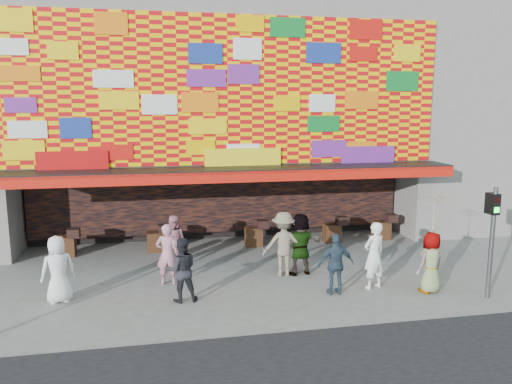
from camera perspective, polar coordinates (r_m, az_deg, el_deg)
ground at (r=13.90m, az=-0.76°, el=-11.55°), size 90.00×90.00×0.00m
shop_building at (r=21.03m, az=-4.87°, el=10.26°), size 15.20×9.40×10.00m
neighbor_right at (r=25.79m, az=25.83°, el=10.96°), size 11.00×8.00×12.00m
signal_right at (r=14.46m, az=25.43°, el=-3.96°), size 0.22×0.20×3.00m
ped_a at (r=14.05m, az=-21.68°, el=-8.21°), size 1.01×0.84×1.77m
ped_b at (r=14.53m, az=-10.09°, el=-7.02°), size 0.72×0.54×1.78m
ped_c at (r=13.29m, az=-8.51°, el=-8.78°), size 0.86×0.69×1.71m
ped_d at (r=15.09m, az=3.16°, el=-5.93°), size 1.29×0.79×1.94m
ped_e at (r=13.78m, az=9.13°, el=-8.13°), size 1.01×0.44×1.70m
ped_f at (r=15.21m, az=5.06°, el=-5.93°), size 1.81×0.78×1.89m
ped_g at (r=14.57m, az=19.37°, el=-7.59°), size 0.95×0.76×1.69m
ped_h at (r=14.41m, az=13.34°, el=-7.05°), size 0.80×0.65×1.90m
ped_i at (r=16.19m, az=-9.43°, el=-5.49°), size 0.96×0.85×1.65m
parasol at (r=14.23m, az=19.68°, el=-2.31°), size 1.39×1.40×1.99m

